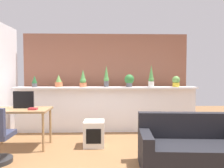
{
  "coord_description": "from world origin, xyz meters",
  "views": [
    {
      "loc": [
        0.0,
        -3.12,
        1.42
      ],
      "look_at": [
        0.12,
        1.03,
        1.22
      ],
      "focal_mm": 33.56,
      "sensor_mm": 36.0,
      "label": 1
    }
  ],
  "objects_px": {
    "desk": "(21,113)",
    "book_on_desk": "(33,109)",
    "side_cube_shelf": "(94,133)",
    "potted_plant_2": "(83,80)",
    "potted_plant_6": "(176,81)",
    "potted_plant_3": "(106,77)",
    "potted_plant_1": "(59,82)",
    "tv_monitor": "(24,100)",
    "potted_plant_5": "(151,77)",
    "potted_plant_0": "(35,81)",
    "couch": "(192,150)",
    "potted_plant_4": "(129,80)"
  },
  "relations": [
    {
      "from": "potted_plant_2",
      "to": "potted_plant_1",
      "type": "bearing_deg",
      "value": 178.78
    },
    {
      "from": "couch",
      "to": "side_cube_shelf",
      "type": "bearing_deg",
      "value": 146.27
    },
    {
      "from": "book_on_desk",
      "to": "potted_plant_1",
      "type": "bearing_deg",
      "value": 79.02
    },
    {
      "from": "potted_plant_1",
      "to": "desk",
      "type": "distance_m",
      "value": 1.3
    },
    {
      "from": "potted_plant_4",
      "to": "potted_plant_5",
      "type": "height_order",
      "value": "potted_plant_5"
    },
    {
      "from": "potted_plant_0",
      "to": "side_cube_shelf",
      "type": "height_order",
      "value": "potted_plant_0"
    },
    {
      "from": "potted_plant_6",
      "to": "side_cube_shelf",
      "type": "relative_size",
      "value": 0.53
    },
    {
      "from": "desk",
      "to": "book_on_desk",
      "type": "bearing_deg",
      "value": -21.31
    },
    {
      "from": "desk",
      "to": "potted_plant_1",
      "type": "bearing_deg",
      "value": 64.61
    },
    {
      "from": "potted_plant_6",
      "to": "potted_plant_3",
      "type": "bearing_deg",
      "value": 179.15
    },
    {
      "from": "potted_plant_1",
      "to": "potted_plant_3",
      "type": "xyz_separation_m",
      "value": [
        1.16,
        -0.01,
        0.11
      ]
    },
    {
      "from": "tv_monitor",
      "to": "side_cube_shelf",
      "type": "bearing_deg",
      "value": -2.03
    },
    {
      "from": "potted_plant_1",
      "to": "potted_plant_3",
      "type": "bearing_deg",
      "value": -0.32
    },
    {
      "from": "potted_plant_2",
      "to": "side_cube_shelf",
      "type": "relative_size",
      "value": 0.84
    },
    {
      "from": "potted_plant_3",
      "to": "potted_plant_4",
      "type": "xyz_separation_m",
      "value": [
        0.56,
        0.01,
        -0.08
      ]
    },
    {
      "from": "tv_monitor",
      "to": "book_on_desk",
      "type": "xyz_separation_m",
      "value": [
        0.24,
        -0.19,
        -0.15
      ]
    },
    {
      "from": "potted_plant_6",
      "to": "potted_plant_0",
      "type": "bearing_deg",
      "value": 179.8
    },
    {
      "from": "potted_plant_3",
      "to": "tv_monitor",
      "type": "xyz_separation_m",
      "value": [
        -1.63,
        -0.97,
        -0.43
      ]
    },
    {
      "from": "potted_plant_6",
      "to": "book_on_desk",
      "type": "height_order",
      "value": "potted_plant_6"
    },
    {
      "from": "desk",
      "to": "potted_plant_6",
      "type": "bearing_deg",
      "value": 16.89
    },
    {
      "from": "potted_plant_5",
      "to": "potted_plant_3",
      "type": "bearing_deg",
      "value": 177.66
    },
    {
      "from": "desk",
      "to": "potted_plant_2",
      "type": "bearing_deg",
      "value": 43.67
    },
    {
      "from": "potted_plant_5",
      "to": "side_cube_shelf",
      "type": "relative_size",
      "value": 1.08
    },
    {
      "from": "tv_monitor",
      "to": "book_on_desk",
      "type": "height_order",
      "value": "tv_monitor"
    },
    {
      "from": "potted_plant_5",
      "to": "potted_plant_6",
      "type": "relative_size",
      "value": 2.03
    },
    {
      "from": "potted_plant_2",
      "to": "tv_monitor",
      "type": "bearing_deg",
      "value": -137.81
    },
    {
      "from": "book_on_desk",
      "to": "potted_plant_2",
      "type": "bearing_deg",
      "value": 54.62
    },
    {
      "from": "potted_plant_0",
      "to": "potted_plant_4",
      "type": "height_order",
      "value": "potted_plant_4"
    },
    {
      "from": "potted_plant_4",
      "to": "couch",
      "type": "bearing_deg",
      "value": -70.61
    },
    {
      "from": "potted_plant_4",
      "to": "desk",
      "type": "height_order",
      "value": "potted_plant_4"
    },
    {
      "from": "potted_plant_3",
      "to": "potted_plant_2",
      "type": "bearing_deg",
      "value": -179.38
    },
    {
      "from": "potted_plant_1",
      "to": "tv_monitor",
      "type": "xyz_separation_m",
      "value": [
        -0.47,
        -0.97,
        -0.32
      ]
    },
    {
      "from": "potted_plant_3",
      "to": "side_cube_shelf",
      "type": "xyz_separation_m",
      "value": [
        -0.24,
        -1.02,
        -1.1
      ]
    },
    {
      "from": "side_cube_shelf",
      "to": "book_on_desk",
      "type": "xyz_separation_m",
      "value": [
        -1.14,
        -0.14,
        0.52
      ]
    },
    {
      "from": "potted_plant_0",
      "to": "couch",
      "type": "bearing_deg",
      "value": -33.87
    },
    {
      "from": "potted_plant_5",
      "to": "book_on_desk",
      "type": "xyz_separation_m",
      "value": [
        -2.47,
        -1.11,
        -0.57
      ]
    },
    {
      "from": "couch",
      "to": "potted_plant_6",
      "type": "bearing_deg",
      "value": 77.99
    },
    {
      "from": "potted_plant_1",
      "to": "potted_plant_3",
      "type": "relative_size",
      "value": 0.57
    },
    {
      "from": "potted_plant_5",
      "to": "side_cube_shelf",
      "type": "bearing_deg",
      "value": -143.94
    },
    {
      "from": "potted_plant_3",
      "to": "potted_plant_5",
      "type": "height_order",
      "value": "potted_plant_5"
    },
    {
      "from": "potted_plant_1",
      "to": "book_on_desk",
      "type": "relative_size",
      "value": 1.9
    },
    {
      "from": "tv_monitor",
      "to": "book_on_desk",
      "type": "distance_m",
      "value": 0.34
    },
    {
      "from": "tv_monitor",
      "to": "potted_plant_0",
      "type": "bearing_deg",
      "value": 96.16
    },
    {
      "from": "potted_plant_4",
      "to": "couch",
      "type": "relative_size",
      "value": 0.19
    },
    {
      "from": "potted_plant_5",
      "to": "couch",
      "type": "distance_m",
      "value": 2.26
    },
    {
      "from": "desk",
      "to": "side_cube_shelf",
      "type": "bearing_deg",
      "value": 1.25
    },
    {
      "from": "potted_plant_2",
      "to": "potted_plant_3",
      "type": "bearing_deg",
      "value": 0.62
    },
    {
      "from": "potted_plant_6",
      "to": "tv_monitor",
      "type": "xyz_separation_m",
      "value": [
        -3.34,
        -0.94,
        -0.33
      ]
    },
    {
      "from": "potted_plant_0",
      "to": "potted_plant_6",
      "type": "relative_size",
      "value": 1.05
    },
    {
      "from": "potted_plant_1",
      "to": "desk",
      "type": "bearing_deg",
      "value": -115.39
    }
  ]
}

